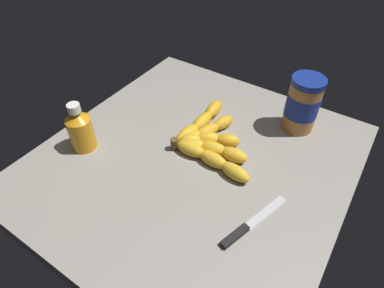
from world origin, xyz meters
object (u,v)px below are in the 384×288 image
object	(u,v)px
peanut_butter_jar	(303,104)
butter_knife	(249,225)
honey_bottle	(80,129)
banana_bunch	(208,139)

from	to	relation	value
peanut_butter_jar	butter_knife	size ratio (longest dim) A/B	0.84
peanut_butter_jar	butter_knife	world-z (taller)	peanut_butter_jar
honey_bottle	peanut_butter_jar	bearing A→B (deg)	131.46
honey_bottle	butter_knife	size ratio (longest dim) A/B	0.72
peanut_butter_jar	butter_knife	bearing A→B (deg)	5.23
honey_bottle	butter_knife	world-z (taller)	honey_bottle
banana_bunch	peanut_butter_jar	distance (cm)	26.71
peanut_butter_jar	honey_bottle	bearing A→B (deg)	-48.54
peanut_butter_jar	honey_bottle	xyz separation A→B (cm)	(38.20, -43.23, -1.83)
peanut_butter_jar	honey_bottle	size ratio (longest dim) A/B	1.16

